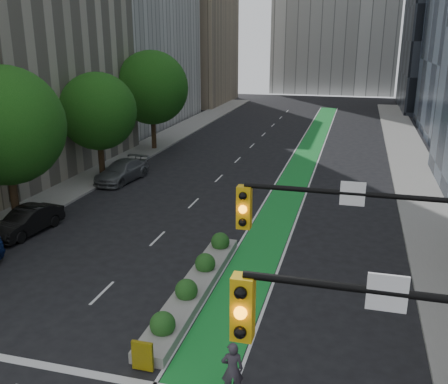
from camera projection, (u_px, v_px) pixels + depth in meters
The scene contains 12 objects.
sidewalk_left at pixel (112, 166), 40.40m from camera, with size 3.60×90.00×0.15m, color gray.
sidewalk_right at pixel (421, 188), 34.57m from camera, with size 3.60×90.00×0.15m, color gray.
bike_lane_paint at pixel (302, 164), 41.37m from camera, with size 2.20×70.00×0.01m, color #198D32.
building_tan_far at pixel (182, 17), 76.35m from camera, with size 14.00×16.00×26.00m, color tan.
tree_mid at pixel (5, 126), 26.58m from camera, with size 6.40×6.40×8.78m.
tree_midfar at pixel (98, 112), 35.98m from camera, with size 5.60×5.60×7.76m.
tree_far at pixel (152, 88), 44.97m from camera, with size 6.60×6.60×9.00m.
signal_right at pixel (414, 283), 11.31m from camera, with size 5.82×0.51×7.20m.
median_planter at pixel (195, 284), 20.54m from camera, with size 1.20×10.26×1.10m.
cyclist at pixel (232, 369), 14.48m from camera, with size 0.65×0.43×1.79m, color #39323D.
parked_car_left_mid at pixel (27, 221), 26.67m from camera, with size 1.50×4.29×1.41m, color black.
parked_car_left_far at pixel (122, 171), 36.33m from camera, with size 2.09×5.13×1.49m, color slate.
Camera 1 is at (7.14, -10.48, 10.15)m, focal length 40.00 mm.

